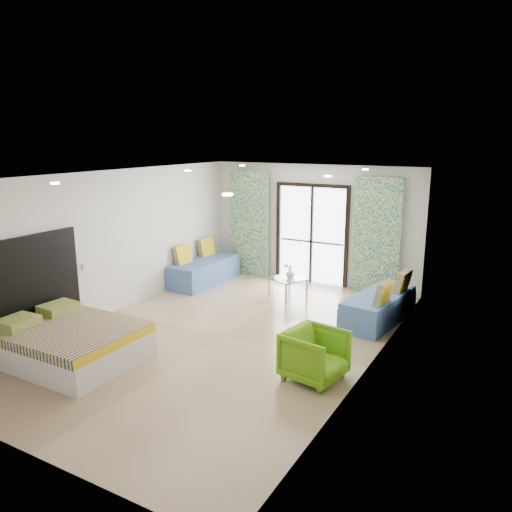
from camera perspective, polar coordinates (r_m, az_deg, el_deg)
The scene contains 24 objects.
floor at distance 8.60m, azimuth -3.74°, elevation -9.05°, with size 5.00×7.50×0.01m, color #927657, non-canonical shape.
ceiling at distance 7.97m, azimuth -4.04°, elevation 9.19°, with size 5.00×7.50×0.01m, color silver, non-canonical shape.
wall_back at distance 11.43m, azimuth 6.46°, elevation 3.61°, with size 5.00×0.01×2.70m, color silver, non-canonical shape.
wall_front at distance 5.58m, azimuth -25.65°, elevation -8.25°, with size 5.00×0.01×2.70m, color silver, non-canonical shape.
wall_left at distance 9.75m, azimuth -16.30°, elevation 1.44°, with size 0.01×7.50×2.70m, color silver, non-canonical shape.
wall_right at distance 7.16m, azimuth 13.13°, elevation -2.60°, with size 0.01×7.50×2.70m, color silver, non-canonical shape.
balcony_door at distance 11.42m, azimuth 6.39°, elevation 3.14°, with size 1.76×0.08×2.28m.
balcony_rail at distance 11.49m, azimuth 6.37°, elevation 1.63°, with size 1.52×0.03×0.04m, color #595451.
curtain_left at distance 11.97m, azimuth -0.75°, elevation 3.66°, with size 1.00×0.10×2.50m, color white.
curtain_right at distance 10.78m, azimuth 13.67°, elevation 2.18°, with size 1.00×0.10×2.50m, color white.
downlight_a at distance 7.43m, azimuth -21.98°, elevation 7.72°, with size 0.12×0.12×0.02m, color #FFE0B2.
downlight_b at distance 5.54m, azimuth -3.27°, elevation 7.03°, with size 0.12×0.12×0.02m, color #FFE0B2.
downlight_c at distance 9.59m, azimuth -7.81°, elevation 9.64°, with size 0.12×0.12×0.02m, color #FFE0B2.
downlight_d at distance 8.22m, azimuth 8.19°, elevation 9.01°, with size 0.12×0.12×0.02m, color #FFE0B2.
downlight_e at distance 11.25m, azimuth -1.58°, elevation 10.30°, with size 0.12×0.12×0.02m, color #FFE0B2.
downlight_f at distance 10.10m, azimuth 12.38°, elevation 9.65°, with size 0.12×0.12×0.02m, color #FFE0B2.
headboard at distance 8.59m, azimuth -25.12°, elevation -2.95°, with size 0.06×2.10×1.50m, color black.
switch_plate at distance 9.34m, azimuth -18.98°, elevation -1.15°, with size 0.02×0.10×0.10m, color silver.
bed at distance 8.09m, azimuth -20.42°, elevation -9.27°, with size 1.94×1.59×0.67m.
daybed_left at distance 11.55m, azimuth -5.97°, elevation -1.63°, with size 0.77×1.93×0.95m.
daybed_right at distance 9.37m, azimuth 13.93°, elevation -5.65°, with size 0.96×1.93×0.91m.
coffee_table at distance 10.43m, azimuth 3.67°, elevation -2.78°, with size 0.85×0.85×0.74m.
vase at distance 10.42m, azimuth 3.96°, elevation -1.98°, with size 0.19×0.20×0.19m, color white.
armchair at distance 7.06m, azimuth 6.75°, elevation -10.91°, with size 0.75×0.71×0.78m, color #63A915.
Camera 1 is at (4.37, -6.64, 3.29)m, focal length 35.00 mm.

